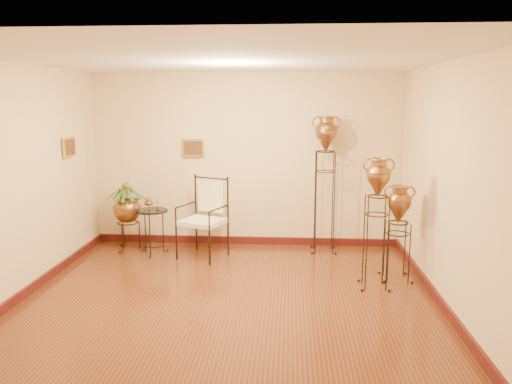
# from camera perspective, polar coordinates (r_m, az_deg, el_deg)

# --- Properties ---
(ground) EXTENTS (5.00, 5.00, 0.00)m
(ground) POSITION_cam_1_polar(r_m,az_deg,el_deg) (6.06, -3.27, -12.53)
(ground) COLOR #582E14
(ground) RESTS_ON ground
(room_shell) EXTENTS (5.02, 5.02, 2.81)m
(room_shell) POSITION_cam_1_polar(r_m,az_deg,el_deg) (5.62, -3.50, 3.99)
(room_shell) COLOR #D9B98B
(room_shell) RESTS_ON ground
(amphora_tall) EXTENTS (0.51, 0.51, 2.15)m
(amphora_tall) POSITION_cam_1_polar(r_m,az_deg,el_deg) (7.80, 7.87, 1.02)
(amphora_tall) COLOR black
(amphora_tall) RESTS_ON ground
(amphora_mid) EXTENTS (0.48, 0.48, 1.69)m
(amphora_mid) POSITION_cam_1_polar(r_m,az_deg,el_deg) (6.45, 13.59, -3.42)
(amphora_mid) COLOR black
(amphora_mid) RESTS_ON ground
(amphora_short) EXTENTS (0.48, 0.48, 1.29)m
(amphora_short) POSITION_cam_1_polar(r_m,az_deg,el_deg) (6.87, 15.88, -4.45)
(amphora_short) COLOR black
(amphora_short) RESTS_ON ground
(planter_urn) EXTENTS (0.88, 0.88, 1.27)m
(planter_urn) POSITION_cam_1_polar(r_m,az_deg,el_deg) (8.18, -14.53, -1.57)
(planter_urn) COLOR black
(planter_urn) RESTS_ON ground
(armchair) EXTENTS (0.87, 0.84, 1.21)m
(armchair) POSITION_cam_1_polar(r_m,az_deg,el_deg) (7.58, -6.16, -3.03)
(armchair) COLOR black
(armchair) RESTS_ON ground
(side_table) EXTENTS (0.62, 0.62, 0.88)m
(side_table) POSITION_cam_1_polar(r_m,az_deg,el_deg) (7.93, -11.72, -4.37)
(side_table) COLOR black
(side_table) RESTS_ON ground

